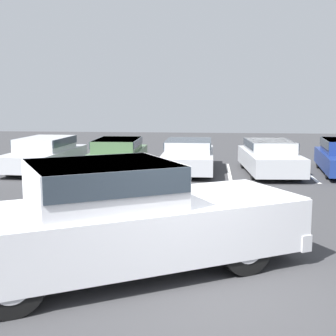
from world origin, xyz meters
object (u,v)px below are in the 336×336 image
Objects in this scene: pickup_truck at (121,218)px; parked_sedan_d at (270,156)px; parked_sedan_c at (189,154)px; parked_sedan_a at (45,153)px; parked_sedan_b at (117,153)px.

pickup_truck reaches higher than parked_sedan_d.
parked_sedan_d reaches higher than parked_sedan_c.
parked_sedan_a is 2.73m from parked_sedan_b.
parked_sedan_d is (5.69, -0.44, 0.02)m from parked_sedan_b.
pickup_truck is 10.39m from parked_sedan_c.
pickup_truck reaches higher than parked_sedan_a.
parked_sedan_d is at bearing 83.43° from parked_sedan_c.
parked_sedan_b is (-2.21, 10.49, -0.26)m from pickup_truck.
parked_sedan_b is at bearing -98.70° from parked_sedan_d.
parked_sedan_c is 1.05× the size of parked_sedan_d.
parked_sedan_b is at bearing 102.07° from parked_sedan_a.
parked_sedan_d is (2.95, -0.33, 0.02)m from parked_sedan_c.
parked_sedan_a is at bearing -82.66° from parked_sedan_b.
parked_sedan_c is (5.43, 0.30, -0.04)m from parked_sedan_a.
parked_sedan_c is (0.52, 10.37, -0.26)m from pickup_truck.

